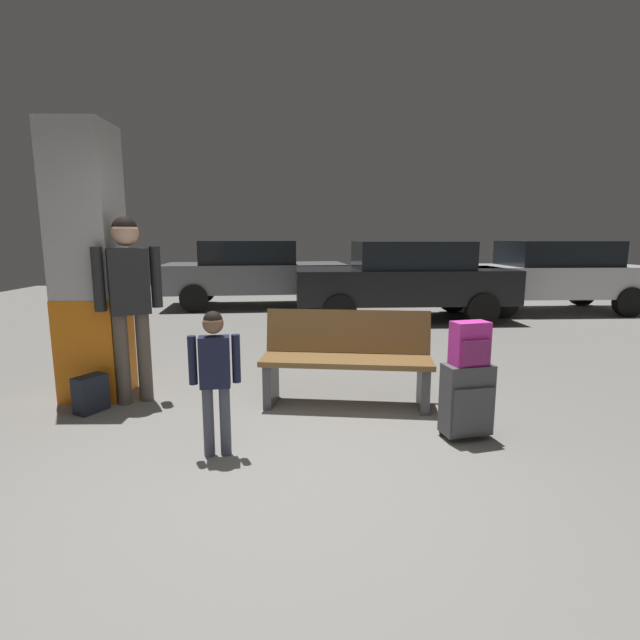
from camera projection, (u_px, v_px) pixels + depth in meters
ground_plane at (300, 348)px, 7.07m from camera, size 18.00×18.00×0.10m
structural_pillar at (90, 266)px, 4.60m from camera, size 0.57×0.57×2.64m
bench at (347, 359)px, 4.52m from camera, size 1.65×0.71×0.89m
suitcase at (467, 400)px, 3.74m from camera, size 0.41×0.30×0.60m
backpack_bright at (470, 344)px, 3.66m from camera, size 0.31×0.25×0.34m
child at (215, 368)px, 3.39m from camera, size 0.36×0.21×1.07m
adult at (129, 290)px, 4.45m from camera, size 0.54×0.36×1.77m
backpack_dark_floor at (90, 394)px, 4.35m from camera, size 0.29×0.32×0.34m
parked_car_side at (549, 274)px, 10.21m from camera, size 4.16×1.91×1.51m
parked_car_near at (404, 278)px, 9.21m from camera, size 4.18×1.95×1.51m
parked_car_far at (254, 271)px, 10.99m from camera, size 4.25×2.12×1.51m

